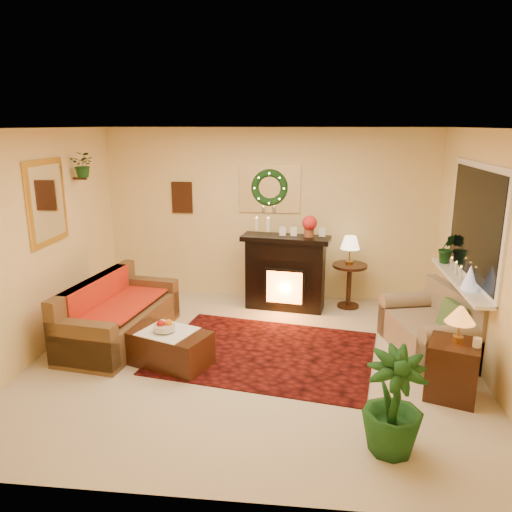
# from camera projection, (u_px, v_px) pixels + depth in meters

# --- Properties ---
(floor) EXTENTS (5.00, 5.00, 0.00)m
(floor) POSITION_uv_depth(u_px,v_px,m) (253.00, 359.00, 5.78)
(floor) COLOR beige
(floor) RESTS_ON ground
(ceiling) EXTENTS (5.00, 5.00, 0.00)m
(ceiling) POSITION_uv_depth(u_px,v_px,m) (252.00, 128.00, 5.11)
(ceiling) COLOR white
(ceiling) RESTS_ON ground
(wall_back) EXTENTS (5.00, 5.00, 0.00)m
(wall_back) POSITION_uv_depth(u_px,v_px,m) (270.00, 215.00, 7.61)
(wall_back) COLOR #EFD88C
(wall_back) RESTS_ON ground
(wall_front) EXTENTS (5.00, 5.00, 0.00)m
(wall_front) POSITION_uv_depth(u_px,v_px,m) (213.00, 334.00, 3.28)
(wall_front) COLOR #EFD88C
(wall_front) RESTS_ON ground
(wall_left) EXTENTS (4.50, 4.50, 0.00)m
(wall_left) POSITION_uv_depth(u_px,v_px,m) (36.00, 245.00, 5.71)
(wall_left) COLOR #EFD88C
(wall_left) RESTS_ON ground
(wall_right) EXTENTS (4.50, 4.50, 0.00)m
(wall_right) POSITION_uv_depth(u_px,v_px,m) (491.00, 257.00, 5.18)
(wall_right) COLOR #EFD88C
(wall_right) RESTS_ON ground
(area_rug) EXTENTS (2.76, 2.25, 0.01)m
(area_rug) POSITION_uv_depth(u_px,v_px,m) (266.00, 352.00, 5.94)
(area_rug) COLOR #49070A
(area_rug) RESTS_ON floor
(sofa) EXTENTS (1.06, 1.92, 0.79)m
(sofa) POSITION_uv_depth(u_px,v_px,m) (120.00, 308.00, 6.20)
(sofa) COLOR #411F15
(sofa) RESTS_ON floor
(red_throw) EXTENTS (0.84, 1.36, 0.02)m
(red_throw) POSITION_uv_depth(u_px,v_px,m) (117.00, 302.00, 6.31)
(red_throw) COLOR red
(red_throw) RESTS_ON sofa
(fireplace) EXTENTS (1.16, 0.51, 1.03)m
(fireplace) POSITION_uv_depth(u_px,v_px,m) (285.00, 272.00, 7.26)
(fireplace) COLOR black
(fireplace) RESTS_ON floor
(poinsettia) EXTENTS (0.21, 0.21, 0.21)m
(poinsettia) POSITION_uv_depth(u_px,v_px,m) (310.00, 223.00, 6.99)
(poinsettia) COLOR red
(poinsettia) RESTS_ON fireplace
(mantel_candle_a) EXTENTS (0.06, 0.06, 0.17)m
(mantel_candle_a) POSITION_uv_depth(u_px,v_px,m) (257.00, 224.00, 7.12)
(mantel_candle_a) COLOR white
(mantel_candle_a) RESTS_ON fireplace
(mantel_candle_b) EXTENTS (0.06, 0.06, 0.19)m
(mantel_candle_b) POSITION_uv_depth(u_px,v_px,m) (268.00, 225.00, 7.05)
(mantel_candle_b) COLOR white
(mantel_candle_b) RESTS_ON fireplace
(mantel_mirror) EXTENTS (0.92, 0.02, 0.72)m
(mantel_mirror) POSITION_uv_depth(u_px,v_px,m) (270.00, 189.00, 7.48)
(mantel_mirror) COLOR white
(mantel_mirror) RESTS_ON wall_back
(wreath) EXTENTS (0.55, 0.11, 0.55)m
(wreath) POSITION_uv_depth(u_px,v_px,m) (269.00, 188.00, 7.44)
(wreath) COLOR #194719
(wreath) RESTS_ON wall_back
(wall_art) EXTENTS (0.32, 0.03, 0.48)m
(wall_art) POSITION_uv_depth(u_px,v_px,m) (182.00, 197.00, 7.66)
(wall_art) COLOR #381E11
(wall_art) RESTS_ON wall_back
(gold_mirror) EXTENTS (0.03, 0.84, 1.00)m
(gold_mirror) POSITION_uv_depth(u_px,v_px,m) (47.00, 202.00, 5.88)
(gold_mirror) COLOR gold
(gold_mirror) RESTS_ON wall_left
(hanging_plant) EXTENTS (0.33, 0.28, 0.36)m
(hanging_plant) POSITION_uv_depth(u_px,v_px,m) (84.00, 177.00, 6.53)
(hanging_plant) COLOR #194719
(hanging_plant) RESTS_ON wall_left
(loveseat) EXTENTS (1.06, 1.45, 0.76)m
(loveseat) POSITION_uv_depth(u_px,v_px,m) (430.00, 319.00, 5.87)
(loveseat) COLOR gray
(loveseat) RESTS_ON floor
(window_frame) EXTENTS (0.03, 1.86, 1.36)m
(window_frame) POSITION_uv_depth(u_px,v_px,m) (476.00, 224.00, 5.65)
(window_frame) COLOR white
(window_frame) RESTS_ON wall_right
(window_glass) EXTENTS (0.02, 1.70, 1.22)m
(window_glass) POSITION_uv_depth(u_px,v_px,m) (474.00, 223.00, 5.65)
(window_glass) COLOR black
(window_glass) RESTS_ON wall_right
(window_sill) EXTENTS (0.22, 1.86, 0.04)m
(window_sill) POSITION_uv_depth(u_px,v_px,m) (460.00, 280.00, 5.83)
(window_sill) COLOR white
(window_sill) RESTS_ON wall_right
(mini_tree) EXTENTS (0.18, 0.18, 0.27)m
(mini_tree) POSITION_uv_depth(u_px,v_px,m) (470.00, 277.00, 5.38)
(mini_tree) COLOR silver
(mini_tree) RESTS_ON window_sill
(sill_plant) EXTENTS (0.28, 0.23, 0.52)m
(sill_plant) POSITION_uv_depth(u_px,v_px,m) (447.00, 248.00, 6.44)
(sill_plant) COLOR #27542C
(sill_plant) RESTS_ON window_sill
(side_table_round) EXTENTS (0.62, 0.62, 0.66)m
(side_table_round) POSITION_uv_depth(u_px,v_px,m) (349.00, 286.00, 7.37)
(side_table_round) COLOR #543220
(side_table_round) RESTS_ON floor
(lamp_cream) EXTENTS (0.28, 0.28, 0.42)m
(lamp_cream) POSITION_uv_depth(u_px,v_px,m) (350.00, 249.00, 7.23)
(lamp_cream) COLOR #FFE8AA
(lamp_cream) RESTS_ON side_table_round
(end_table_square) EXTENTS (0.60, 0.60, 0.58)m
(end_table_square) POSITION_uv_depth(u_px,v_px,m) (452.00, 371.00, 4.93)
(end_table_square) COLOR #512D13
(end_table_square) RESTS_ON floor
(lamp_tiffany) EXTENTS (0.29, 0.29, 0.42)m
(lamp_tiffany) POSITION_uv_depth(u_px,v_px,m) (459.00, 326.00, 4.83)
(lamp_tiffany) COLOR orange
(lamp_tiffany) RESTS_ON end_table_square
(coffee_table) EXTENTS (1.05, 0.81, 0.39)m
(coffee_table) POSITION_uv_depth(u_px,v_px,m) (168.00, 347.00, 5.62)
(coffee_table) COLOR #371B0F
(coffee_table) RESTS_ON floor
(fruit_bowl) EXTENTS (0.24, 0.24, 0.06)m
(fruit_bowl) POSITION_uv_depth(u_px,v_px,m) (164.00, 327.00, 5.55)
(fruit_bowl) COLOR silver
(fruit_bowl) RESTS_ON coffee_table
(floor_palm) EXTENTS (1.67, 1.67, 2.68)m
(floor_palm) POSITION_uv_depth(u_px,v_px,m) (394.00, 402.00, 4.05)
(floor_palm) COLOR #33642C
(floor_palm) RESTS_ON floor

